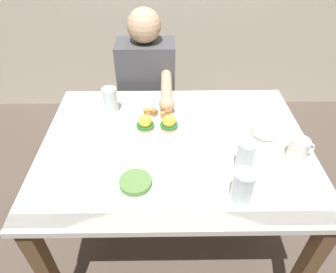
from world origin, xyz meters
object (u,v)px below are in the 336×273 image
(water_glass_extra, at_px, (245,158))
(diner_person, at_px, (148,91))
(fruit_bowl, at_px, (266,130))
(coffee_mug, at_px, (299,148))
(water_glass_far, at_px, (243,187))
(side_plate, at_px, (136,184))
(dining_table, at_px, (175,160))
(eggs_benedict_plate, at_px, (157,125))
(fork, at_px, (198,108))
(water_glass_near, at_px, (111,102))

(water_glass_extra, relative_size, diner_person, 0.12)
(fruit_bowl, xyz_separation_m, diner_person, (-0.57, 0.54, -0.12))
(coffee_mug, height_order, water_glass_far, water_glass_far)
(coffee_mug, relative_size, side_plate, 0.56)
(dining_table, height_order, eggs_benedict_plate, eggs_benedict_plate)
(coffee_mug, relative_size, fork, 0.71)
(fork, height_order, water_glass_far, water_glass_far)
(fork, relative_size, water_glass_far, 1.17)
(coffee_mug, bearing_deg, fork, 135.69)
(eggs_benedict_plate, bearing_deg, water_glass_far, -53.12)
(dining_table, relative_size, water_glass_near, 8.95)
(coffee_mug, bearing_deg, fruit_bowl, 121.19)
(eggs_benedict_plate, distance_m, diner_person, 0.51)
(fork, distance_m, water_glass_extra, 0.46)
(side_plate, distance_m, diner_person, 0.86)
(fruit_bowl, height_order, diner_person, diner_person)
(diner_person, bearing_deg, coffee_mug, -46.49)
(eggs_benedict_plate, bearing_deg, fork, 39.37)
(water_glass_extra, xyz_separation_m, side_plate, (-0.43, -0.09, -0.05))
(water_glass_extra, bearing_deg, side_plate, -168.09)
(dining_table, bearing_deg, coffee_mug, -10.81)
(water_glass_far, height_order, water_glass_extra, water_glass_extra)
(fruit_bowl, height_order, side_plate, fruit_bowl)
(diner_person, bearing_deg, fork, -49.20)
(water_glass_extra, bearing_deg, fork, 108.04)
(dining_table, height_order, fruit_bowl, fruit_bowl)
(coffee_mug, xyz_separation_m, water_glass_near, (-0.83, 0.35, 0.01))
(dining_table, bearing_deg, side_plate, -122.47)
(dining_table, xyz_separation_m, fork, (0.13, 0.28, 0.11))
(water_glass_near, bearing_deg, dining_table, -38.39)
(dining_table, bearing_deg, water_glass_near, 141.61)
(dining_table, height_order, water_glass_far, water_glass_far)
(dining_table, distance_m, fork, 0.32)
(eggs_benedict_plate, bearing_deg, fruit_bowl, -5.46)
(dining_table, xyz_separation_m, water_glass_extra, (0.27, -0.16, 0.17))
(water_glass_near, distance_m, water_glass_far, 0.78)
(eggs_benedict_plate, distance_m, fork, 0.27)
(fruit_bowl, relative_size, water_glass_far, 0.90)
(eggs_benedict_plate, xyz_separation_m, fork, (0.21, 0.17, -0.02))
(coffee_mug, bearing_deg, diner_person, 133.51)
(coffee_mug, distance_m, side_plate, 0.69)
(water_glass_far, bearing_deg, diner_person, 112.73)
(dining_table, distance_m, water_glass_far, 0.42)
(dining_table, height_order, diner_person, diner_person)
(eggs_benedict_plate, relative_size, fork, 1.73)
(dining_table, bearing_deg, fork, 65.18)
(fork, relative_size, side_plate, 0.78)
(fork, bearing_deg, side_plate, -118.60)
(dining_table, height_order, fork, fork)
(coffee_mug, bearing_deg, dining_table, 169.19)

